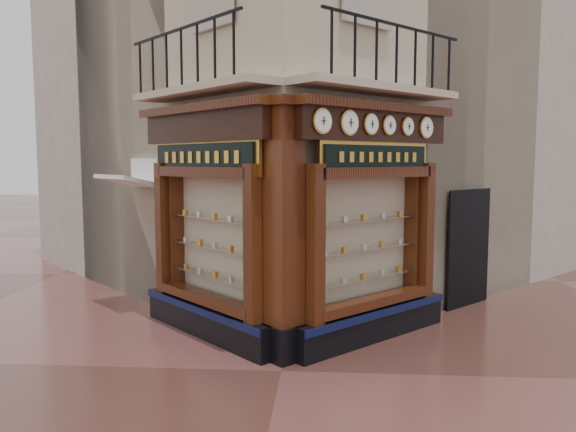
# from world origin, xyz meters

# --- Properties ---
(ground) EXTENTS (80.00, 80.00, 0.00)m
(ground) POSITION_xyz_m (0.00, 0.00, 0.00)
(ground) COLOR #4F2B25
(ground) RESTS_ON ground
(main_building) EXTENTS (11.31, 11.31, 12.00)m
(main_building) POSITION_xyz_m (0.00, 6.16, 6.00)
(main_building) COLOR #BEB095
(main_building) RESTS_ON ground
(neighbour_left) EXTENTS (11.31, 11.31, 11.00)m
(neighbour_left) POSITION_xyz_m (-2.47, 8.63, 5.50)
(neighbour_left) COLOR beige
(neighbour_left) RESTS_ON ground
(neighbour_right) EXTENTS (11.31, 11.31, 11.00)m
(neighbour_right) POSITION_xyz_m (2.47, 8.63, 5.50)
(neighbour_right) COLOR beige
(neighbour_right) RESTS_ON ground
(shopfront_left) EXTENTS (2.86, 2.86, 3.98)m
(shopfront_left) POSITION_xyz_m (-1.41, 1.57, 1.98)
(shopfront_left) COLOR black
(shopfront_left) RESTS_ON ground
(shopfront_right) EXTENTS (2.86, 2.86, 3.98)m
(shopfront_right) POSITION_xyz_m (1.41, 1.57, 1.98)
(shopfront_right) COLOR black
(shopfront_right) RESTS_ON ground
(corner_pilaster) EXTENTS (0.85, 0.85, 3.98)m
(corner_pilaster) POSITION_xyz_m (0.00, 0.50, 1.95)
(corner_pilaster) COLOR black
(corner_pilaster) RESTS_ON ground
(balcony) EXTENTS (5.94, 2.97, 1.03)m
(balcony) POSITION_xyz_m (0.00, 1.49, 4.22)
(balcony) COLOR #BEB095
(balcony) RESTS_ON ground
(clock_a) EXTENTS (0.31, 0.31, 0.38)m
(clock_a) POSITION_xyz_m (0.56, 0.46, 3.62)
(clock_a) COLOR #AD8139
(clock_a) RESTS_ON ground
(clock_b) EXTENTS (0.31, 0.31, 0.39)m
(clock_b) POSITION_xyz_m (0.97, 0.87, 3.62)
(clock_b) COLOR #AD8139
(clock_b) RESTS_ON ground
(clock_c) EXTENTS (0.28, 0.28, 0.34)m
(clock_c) POSITION_xyz_m (1.33, 1.23, 3.62)
(clock_c) COLOR #AD8139
(clock_c) RESTS_ON ground
(clock_d) EXTENTS (0.26, 0.26, 0.32)m
(clock_d) POSITION_xyz_m (1.65, 1.55, 3.62)
(clock_d) COLOR #AD8139
(clock_d) RESTS_ON ground
(clock_e) EXTENTS (0.26, 0.26, 0.32)m
(clock_e) POSITION_xyz_m (2.00, 1.90, 3.62)
(clock_e) COLOR #AD8139
(clock_e) RESTS_ON ground
(clock_f) EXTENTS (0.30, 0.30, 0.38)m
(clock_f) POSITION_xyz_m (2.38, 2.27, 3.62)
(clock_f) COLOR #AD8139
(clock_f) RESTS_ON ground
(awning) EXTENTS (1.60, 1.60, 0.27)m
(awning) POSITION_xyz_m (-3.34, 3.13, 0.00)
(awning) COLOR white
(awning) RESTS_ON ground
(signboard_left) EXTENTS (2.27, 2.27, 0.61)m
(signboard_left) POSITION_xyz_m (-1.46, 1.51, 3.10)
(signboard_left) COLOR gold
(signboard_left) RESTS_ON ground
(signboard_right) EXTENTS (1.92, 1.92, 0.51)m
(signboard_right) POSITION_xyz_m (1.46, 1.51, 3.10)
(signboard_right) COLOR gold
(signboard_right) RESTS_ON ground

